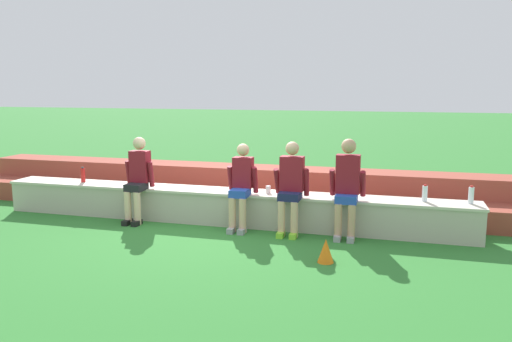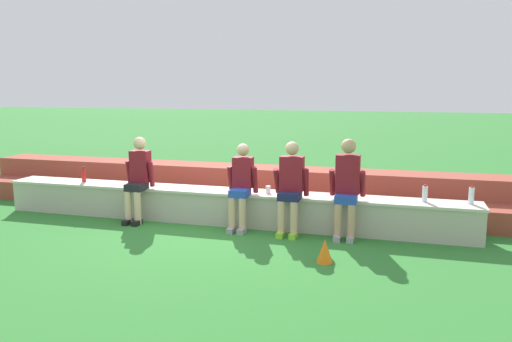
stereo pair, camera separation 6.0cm
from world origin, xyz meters
The scene contains 12 objects.
ground_plane centered at (0.00, 0.00, 0.00)m, with size 80.00×80.00×0.00m, color #2D752D.
stone_seating_wall centered at (0.00, 0.27, 0.29)m, with size 7.94×0.58×0.55m.
brick_bleachers centered at (0.00, 1.52, 0.30)m, with size 11.03×1.44×0.72m.
person_far_left centered at (-1.40, -0.03, 0.75)m, with size 0.49×0.55×1.40m.
person_left_of_center centered at (0.38, -0.01, 0.72)m, with size 0.48×0.56×1.35m.
person_center centered at (1.18, -0.04, 0.76)m, with size 0.53×0.53×1.41m.
person_right_of_center centered at (2.01, 0.00, 0.80)m, with size 0.53×0.52×1.47m.
water_bottle_near_right centered at (3.12, 0.30, 0.67)m, with size 0.08×0.08×0.26m.
water_bottle_center_gap centered at (3.76, 0.32, 0.67)m, with size 0.08×0.08×0.26m.
water_bottle_mid_left centered at (-2.66, 0.28, 0.68)m, with size 0.08×0.08×0.27m.
plastic_cup_right_end centered at (0.75, 0.24, 0.61)m, with size 0.08×0.08×0.12m, color white.
sports_cone centered at (1.88, -1.21, 0.15)m, with size 0.21×0.21×0.31m, color orange.
Camera 1 is at (2.71, -7.46, 2.22)m, focal length 35.73 mm.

